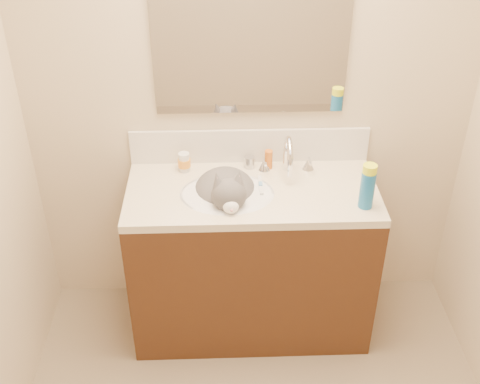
{
  "coord_description": "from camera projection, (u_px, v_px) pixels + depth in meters",
  "views": [
    {
      "loc": [
        -0.14,
        -1.41,
        2.43
      ],
      "look_at": [
        -0.06,
        0.92,
        0.88
      ],
      "focal_mm": 45.0,
      "sensor_mm": 36.0,
      "label": 1
    }
  ],
  "objects": [
    {
      "name": "room_shell",
      "position": [
        273.0,
        194.0,
        1.7
      ],
      "size": [
        2.24,
        2.54,
        2.52
      ],
      "color": "beige",
      "rests_on": "ground"
    },
    {
      "name": "vanity_cabinet",
      "position": [
        251.0,
        262.0,
        3.11
      ],
      "size": [
        1.2,
        0.55,
        0.82
      ],
      "primitive_type": "cube",
      "color": "#3E2211",
      "rests_on": "ground"
    },
    {
      "name": "counter_slab",
      "position": [
        252.0,
        193.0,
        2.87
      ],
      "size": [
        1.2,
        0.55,
        0.04
      ],
      "primitive_type": "cube",
      "color": "beige",
      "rests_on": "vanity_cabinet"
    },
    {
      "name": "basin",
      "position": [
        227.0,
        206.0,
        2.87
      ],
      "size": [
        0.45,
        0.36,
        0.14
      ],
      "primitive_type": "ellipsoid",
      "color": "white",
      "rests_on": "vanity_cabinet"
    },
    {
      "name": "faucet",
      "position": [
        288.0,
        159.0,
        2.93
      ],
      "size": [
        0.28,
        0.2,
        0.21
      ],
      "color": "silver",
      "rests_on": "counter_slab"
    },
    {
      "name": "cat",
      "position": [
        226.0,
        194.0,
        2.87
      ],
      "size": [
        0.38,
        0.44,
        0.33
      ],
      "rotation": [
        0.0,
        0.0,
        0.11
      ],
      "color": "#504E50",
      "rests_on": "basin"
    },
    {
      "name": "backsplash",
      "position": [
        250.0,
        146.0,
        3.03
      ],
      "size": [
        1.2,
        0.02,
        0.18
      ],
      "primitive_type": "cube",
      "color": "silver",
      "rests_on": "counter_slab"
    },
    {
      "name": "mirror",
      "position": [
        251.0,
        31.0,
        2.7
      ],
      "size": [
        0.9,
        0.02,
        0.8
      ],
      "primitive_type": "cube",
      "color": "white",
      "rests_on": "room_shell"
    },
    {
      "name": "pill_bottle",
      "position": [
        184.0,
        162.0,
        2.97
      ],
      "size": [
        0.06,
        0.06,
        0.1
      ],
      "primitive_type": "cylinder",
      "rotation": [
        0.0,
        0.0,
        -0.04
      ],
      "color": "silver",
      "rests_on": "counter_slab"
    },
    {
      "name": "pill_label",
      "position": [
        184.0,
        163.0,
        2.97
      ],
      "size": [
        0.07,
        0.07,
        0.04
      ],
      "primitive_type": "cylinder",
      "rotation": [
        0.0,
        0.0,
        -0.04
      ],
      "color": "orange",
      "rests_on": "pill_bottle"
    },
    {
      "name": "silver_jar",
      "position": [
        250.0,
        162.0,
        3.01
      ],
      "size": [
        0.07,
        0.07,
        0.06
      ],
      "primitive_type": "cylinder",
      "rotation": [
        0.0,
        0.0,
        -0.4
      ],
      "color": "#B7B7BC",
      "rests_on": "counter_slab"
    },
    {
      "name": "amber_bottle",
      "position": [
        269.0,
        159.0,
        2.99
      ],
      "size": [
        0.05,
        0.05,
        0.1
      ],
      "primitive_type": "cylinder",
      "rotation": [
        0.0,
        0.0,
        0.38
      ],
      "color": "#C86117",
      "rests_on": "counter_slab"
    },
    {
      "name": "toothbrush",
      "position": [
        261.0,
        185.0,
        2.88
      ],
      "size": [
        0.02,
        0.16,
        0.01
      ],
      "primitive_type": "cube",
      "rotation": [
        0.0,
        0.0,
        0.01
      ],
      "color": "silver",
      "rests_on": "counter_slab"
    },
    {
      "name": "toothbrush_head",
      "position": [
        261.0,
        185.0,
        2.88
      ],
      "size": [
        0.02,
        0.03,
        0.02
      ],
      "primitive_type": "cube",
      "rotation": [
        0.0,
        0.0,
        0.01
      ],
      "color": "#649DD6",
      "rests_on": "counter_slab"
    },
    {
      "name": "spray_can",
      "position": [
        367.0,
        190.0,
        2.69
      ],
      "size": [
        0.08,
        0.08,
        0.18
      ],
      "primitive_type": "cylinder",
      "rotation": [
        0.0,
        0.0,
        -0.32
      ],
      "color": "#1864A9",
      "rests_on": "counter_slab"
    },
    {
      "name": "spray_cap",
      "position": [
        370.0,
        169.0,
        2.63
      ],
      "size": [
        0.08,
        0.08,
        0.04
      ],
      "primitive_type": "cylinder",
      "rotation": [
        0.0,
        0.0,
        -0.32
      ],
      "color": "#E6F81A",
      "rests_on": "spray_can"
    }
  ]
}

